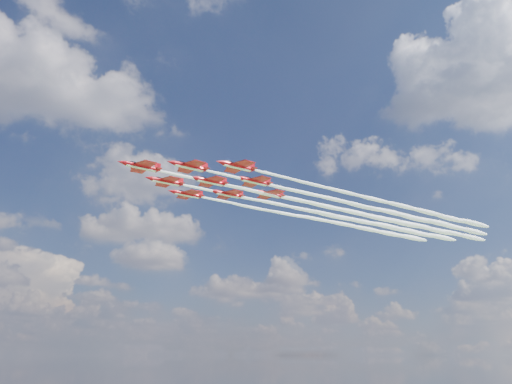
% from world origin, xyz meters
% --- Properties ---
extents(jet_lead, '(106.59, 28.58, 2.76)m').
position_xyz_m(jet_lead, '(35.50, 10.10, 85.52)').
color(jet_lead, '#B30914').
extents(jet_row2_port, '(106.59, 28.58, 2.76)m').
position_xyz_m(jet_row2_port, '(46.51, 5.64, 85.52)').
color(jet_row2_port, '#B30914').
extents(jet_row2_starb, '(106.59, 28.58, 2.76)m').
position_xyz_m(jet_row2_starb, '(43.49, 18.88, 85.52)').
color(jet_row2_starb, '#B30914').
extents(jet_row3_port, '(106.59, 28.58, 2.76)m').
position_xyz_m(jet_row3_port, '(57.52, 1.19, 85.52)').
color(jet_row3_port, '#B30914').
extents(jet_row3_centre, '(106.59, 28.58, 2.76)m').
position_xyz_m(jet_row3_centre, '(54.50, 14.43, 85.52)').
color(jet_row3_centre, '#B30914').
extents(jet_row3_starb, '(106.59, 28.58, 2.76)m').
position_xyz_m(jet_row3_starb, '(51.49, 27.66, 85.52)').
color(jet_row3_starb, '#B30914').
extents(jet_row4_port, '(106.59, 28.58, 2.76)m').
position_xyz_m(jet_row4_port, '(65.52, 9.97, 85.52)').
color(jet_row4_port, '#B30914').
extents(jet_row4_starb, '(106.59, 28.58, 2.76)m').
position_xyz_m(jet_row4_starb, '(62.50, 23.21, 85.52)').
color(jet_row4_starb, '#B30914').
extents(jet_tail, '(106.59, 28.58, 2.76)m').
position_xyz_m(jet_tail, '(73.51, 18.76, 85.52)').
color(jet_tail, '#B30914').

